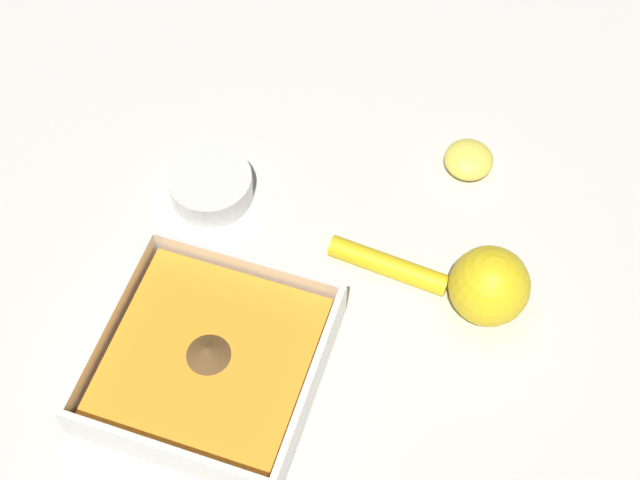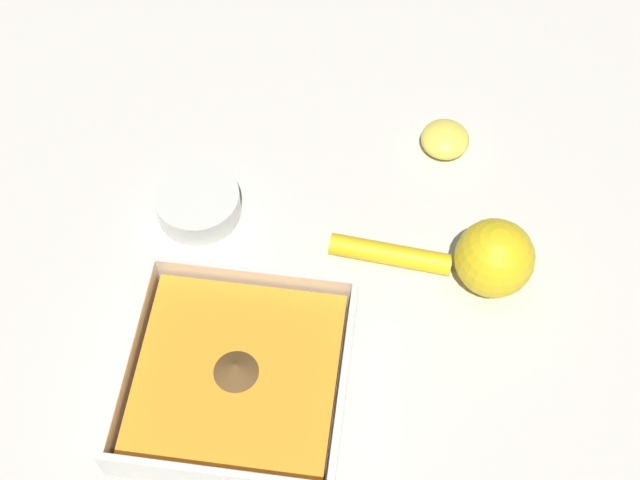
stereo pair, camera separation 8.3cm
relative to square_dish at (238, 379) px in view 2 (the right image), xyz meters
name	(u,v)px [view 2 (the right image)]	position (x,y,z in m)	size (l,w,h in m)	color
ground_plane	(228,392)	(0.01, 0.01, -0.02)	(4.00, 4.00, 0.00)	beige
square_dish	(238,379)	(0.00, 0.00, 0.00)	(0.19, 0.19, 0.05)	silver
spice_bowl	(198,204)	(0.07, -0.18, 0.00)	(0.08, 0.08, 0.03)	silver
lemon_squeezer	(482,258)	(-0.20, -0.14, 0.02)	(0.19, 0.07, 0.07)	yellow
lemon_half	(445,139)	(-0.16, -0.29, 0.00)	(0.05, 0.05, 0.03)	#EFDB4C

